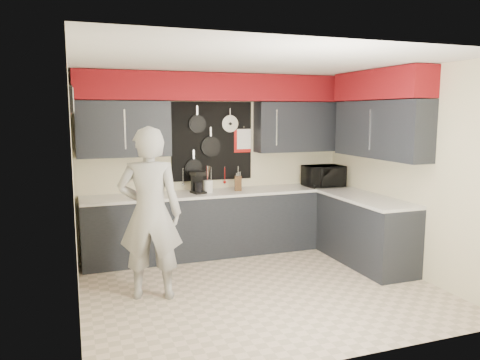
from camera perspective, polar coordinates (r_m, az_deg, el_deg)
name	(u,v)px	position (r m, az deg, el deg)	size (l,w,h in m)	color
ground	(259,287)	(5.67, 2.29, -12.94)	(4.00, 4.00, 0.00)	beige
back_wall_assembly	(218,115)	(6.79, -2.66, 7.92)	(4.00, 0.36, 2.60)	beige
right_wall_assembly	(383,120)	(6.43, 17.08, 6.95)	(0.36, 3.50, 2.60)	beige
left_wall_assembly	(74,184)	(4.96, -19.57, -0.50)	(0.05, 3.50, 2.60)	beige
base_cabinets	(261,225)	(6.71, 2.57, -5.47)	(3.95, 2.20, 0.92)	black
microwave	(323,176)	(7.28, 10.13, 0.49)	(0.58, 0.39, 0.32)	black
knife_block	(238,183)	(6.78, -0.24, -0.41)	(0.10, 0.10, 0.21)	#3A2012
utensil_crock	(208,186)	(6.66, -3.91, -0.76)	(0.13, 0.13, 0.17)	white
coffee_maker	(198,182)	(6.60, -5.17, -0.21)	(0.21, 0.24, 0.31)	black
person	(150,214)	(5.21, -10.91, -4.04)	(0.70, 0.46, 1.91)	#A0A09E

